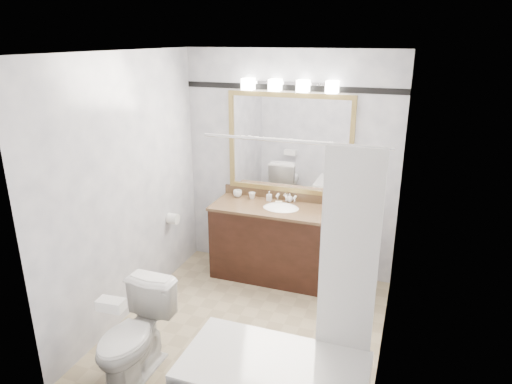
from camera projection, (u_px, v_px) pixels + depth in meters
room at (248, 204)px, 3.91m from camera, size 2.42×2.62×2.52m
vanity at (280, 242)px, 5.08m from camera, size 1.53×0.58×0.97m
mirror at (289, 144)px, 4.97m from camera, size 1.40×0.04×1.10m
vanity_light_bar at (289, 85)px, 4.72m from camera, size 1.02×0.14×0.12m
accent_stripe at (291, 88)px, 4.79m from camera, size 2.40×0.01×0.06m
bathtub at (277, 382)px, 3.25m from camera, size 1.30×0.75×1.96m
tp_roll at (173, 219)px, 5.04m from camera, size 0.11×0.12×0.12m
toilet at (134, 336)px, 3.59m from camera, size 0.43×0.75×0.75m
tissue_box at (111, 305)px, 3.26m from camera, size 0.20×0.12×0.08m
coffee_maker at (332, 200)px, 4.67m from camera, size 0.18×0.22×0.34m
cup_left at (238, 193)px, 5.27m from camera, size 0.11×0.11×0.08m
cup_right at (252, 196)px, 5.22m from camera, size 0.09×0.09×0.07m
soap_bottle_a at (269, 196)px, 5.14m from camera, size 0.06×0.06×0.11m
soap_bottle_b at (290, 198)px, 5.11m from camera, size 0.08×0.08×0.10m
soap_bar at (279, 202)px, 5.07m from camera, size 0.08×0.06×0.02m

